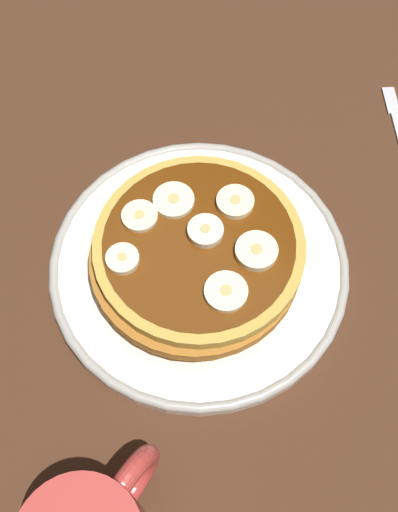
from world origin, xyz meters
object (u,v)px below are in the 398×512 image
plate (199,264)px  banana_slice_5 (140,217)px  banana_slice_2 (256,251)px  banana_slice_4 (123,259)px  banana_slice_1 (174,201)px  banana_slice_0 (204,230)px  banana_slice_3 (226,292)px  banana_slice_6 (235,202)px  pancake_stack (197,252)px

plate → banana_slice_5: bearing=98.7°
banana_slice_2 → banana_slice_4: size_ratio=1.29×
banana_slice_1 → banana_slice_4: (-6.85, 0.18, 0.08)cm
banana_slice_2 → banana_slice_5: size_ratio=1.15×
banana_slice_2 → banana_slice_0: bearing=98.8°
plate → banana_slice_3: size_ratio=7.60×
banana_slice_3 → banana_slice_4: bearing=104.5°
banana_slice_1 → banana_slice_6: banana_slice_6 is taller
banana_slice_2 → banana_slice_5: (-2.48, 9.76, -0.12)cm
pancake_stack → banana_slice_1: (2.07, 3.76, 2.02)cm
banana_slice_1 → banana_slice_3: bearing=-119.8°
banana_slice_4 → pancake_stack: bearing=-39.6°
banana_slice_0 → banana_slice_4: same height
plate → banana_slice_4: size_ratio=9.69×
banana_slice_0 → banana_slice_4: size_ratio=1.10×
banana_slice_0 → banana_slice_3: 5.71cm
plate → banana_slice_3: 6.63cm
plate → banana_slice_5: 6.91cm
banana_slice_4 → plate: bearing=-40.3°
pancake_stack → banana_slice_6: size_ratio=5.83×
banana_slice_6 → pancake_stack: bearing=172.2°
banana_slice_1 → banana_slice_6: size_ratio=1.10×
banana_slice_3 → banana_slice_4: size_ratio=1.28×
banana_slice_4 → banana_slice_5: 4.20cm
banana_slice_0 → banana_slice_4: 6.99cm
pancake_stack → banana_slice_4: size_ratio=6.92×
banana_slice_0 → banana_slice_3: size_ratio=0.87×
banana_slice_0 → banana_slice_6: same height
pancake_stack → banana_slice_6: bearing=-7.8°
banana_slice_2 → pancake_stack: bearing=110.5°
banana_slice_0 → banana_slice_1: (1.07, 3.75, -0.12)cm
plate → banana_slice_2: banana_slice_2 is taller
banana_slice_3 → banana_slice_4: 8.64cm
banana_slice_5 → banana_slice_6: (5.53, -5.86, 0.07)cm
banana_slice_1 → banana_slice_2: size_ratio=1.01×
banana_slice_3 → banana_slice_4: banana_slice_4 is taller
banana_slice_0 → banana_slice_1: banana_slice_0 is taller
pancake_stack → banana_slice_5: size_ratio=6.15×
banana_slice_5 → banana_slice_2: bearing=-75.8°
banana_slice_2 → banana_slice_3: bearing=178.2°
pancake_stack → banana_slice_3: size_ratio=5.42×
pancake_stack → banana_slice_1: size_ratio=5.30×
banana_slice_5 → banana_slice_1: bearing=-27.0°
banana_slice_1 → banana_slice_4: banana_slice_4 is taller
banana_slice_0 → banana_slice_6: 3.81cm
banana_slice_4 → banana_slice_5: banana_slice_4 is taller
plate → banana_slice_6: (4.70, -0.51, 4.37)cm
banana_slice_4 → banana_slice_5: bearing=17.5°
banana_slice_1 → banana_slice_6: (2.68, -4.41, 0.07)cm
plate → banana_slice_4: bearing=139.7°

